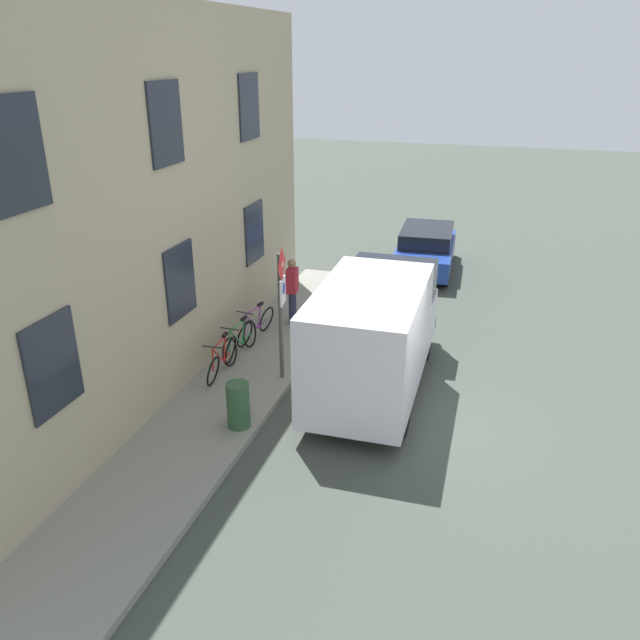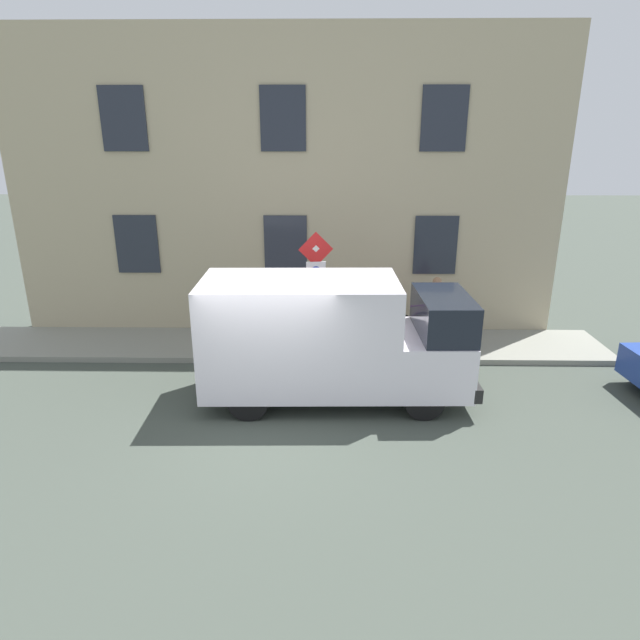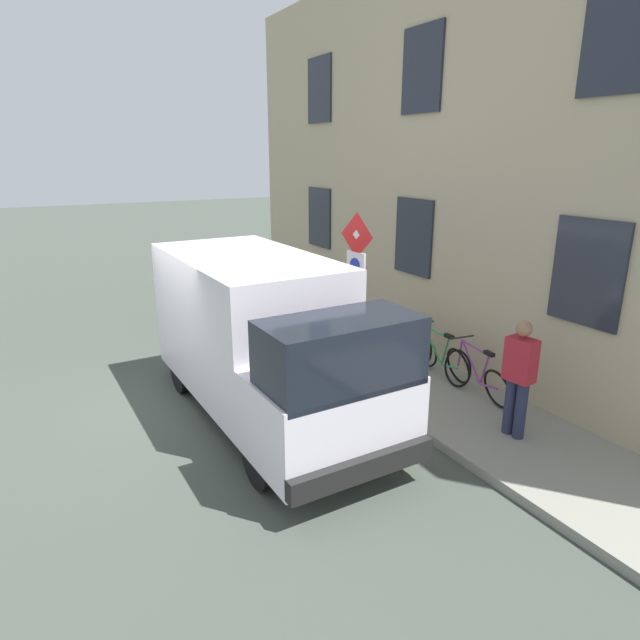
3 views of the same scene
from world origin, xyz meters
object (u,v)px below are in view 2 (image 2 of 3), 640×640
(bicycle_purple, at_px, (381,323))
(pedestrian, at_px, (435,308))
(sign_post_stacked, at_px, (316,278))
(litter_bin, at_px, (229,335))
(bicycle_red, at_px, (307,322))
(delivery_van, at_px, (330,337))
(bicycle_green, at_px, (344,322))

(bicycle_purple, xyz_separation_m, pedestrian, (-0.51, -1.26, 0.56))
(sign_post_stacked, relative_size, litter_bin, 3.15)
(sign_post_stacked, distance_m, bicycle_red, 2.06)
(bicycle_red, xyz_separation_m, pedestrian, (-0.51, -3.19, 0.56))
(litter_bin, bearing_deg, pedestrian, -82.15)
(pedestrian, bearing_deg, bicycle_purple, -118.32)
(bicycle_red, height_order, pedestrian, pedestrian)
(sign_post_stacked, relative_size, pedestrian, 1.65)
(bicycle_purple, distance_m, litter_bin, 3.93)
(bicycle_purple, height_order, pedestrian, pedestrian)
(delivery_van, relative_size, bicycle_purple, 3.13)
(bicycle_green, bearing_deg, sign_post_stacked, 64.48)
(sign_post_stacked, bearing_deg, bicycle_red, 11.16)
(delivery_van, relative_size, pedestrian, 3.12)
(bicycle_purple, xyz_separation_m, bicycle_red, (-0.00, 1.93, 0.00))
(bicycle_purple, height_order, litter_bin, litter_bin)
(bicycle_green, relative_size, pedestrian, 1.00)
(bicycle_purple, bearing_deg, pedestrian, 165.75)
(bicycle_purple, bearing_deg, bicycle_red, 7.79)
(sign_post_stacked, distance_m, pedestrian, 3.19)
(sign_post_stacked, xyz_separation_m, bicycle_red, (1.34, 0.26, -1.54))
(bicycle_green, bearing_deg, pedestrian, 169.20)
(sign_post_stacked, relative_size, bicycle_green, 1.65)
(bicycle_purple, bearing_deg, litter_bin, 25.54)
(bicycle_red, distance_m, pedestrian, 3.28)
(delivery_van, height_order, bicycle_green, delivery_van)
(delivery_van, height_order, bicycle_purple, delivery_van)
(delivery_van, bearing_deg, pedestrian, 45.33)
(bicycle_green, xyz_separation_m, bicycle_red, (-0.00, 0.96, 0.00))
(sign_post_stacked, xyz_separation_m, delivery_van, (-1.91, -0.33, -0.72))
(sign_post_stacked, xyz_separation_m, litter_bin, (0.14, 2.08, -1.46))
(bicycle_purple, relative_size, litter_bin, 1.91)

